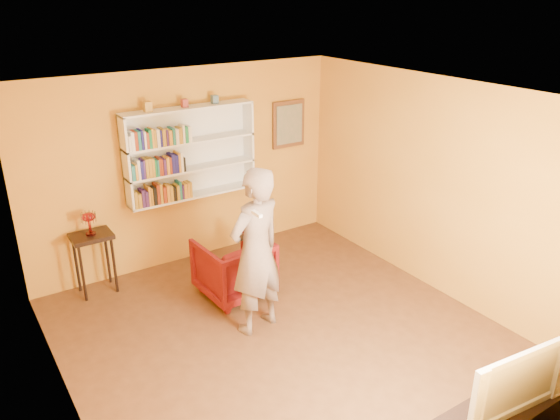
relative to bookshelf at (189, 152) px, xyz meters
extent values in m
cube|color=#4E2F19|center=(0.00, -2.41, -1.65)|extent=(5.30, 5.80, 0.12)
cube|color=#BC7D23|center=(0.00, 0.11, -0.24)|extent=(5.30, 0.04, 2.70)
cube|color=#BC7D23|center=(0.00, -4.93, -0.24)|extent=(5.30, 0.04, 2.70)
cube|color=#BC7D23|center=(-2.27, -2.41, -0.24)|extent=(0.04, 5.80, 2.70)
cube|color=#BC7D23|center=(2.27, -2.41, -0.24)|extent=(0.04, 5.80, 2.70)
cube|color=white|center=(0.00, -2.41, 1.14)|extent=(5.30, 5.80, 0.06)
cube|color=white|center=(0.00, 0.07, 0.01)|extent=(1.80, 0.03, 1.20)
cube|color=white|center=(-0.89, -0.06, 0.01)|extent=(0.03, 0.28, 1.20)
cube|color=white|center=(0.89, -0.06, 0.01)|extent=(0.03, 0.28, 1.20)
cube|color=white|center=(0.00, -0.06, -0.59)|extent=(1.80, 0.28, 0.03)
cube|color=white|center=(0.00, -0.06, -0.21)|extent=(1.80, 0.28, 0.03)
cube|color=white|center=(0.00, -0.06, 0.17)|extent=(1.80, 0.28, 0.03)
cube|color=white|center=(0.00, -0.06, 0.61)|extent=(1.80, 0.28, 0.03)
cube|color=#AB8122|center=(-0.84, -0.10, -0.47)|extent=(0.04, 0.17, 0.23)
cube|color=#AB8122|center=(-0.79, -0.10, -0.48)|extent=(0.04, 0.19, 0.19)
cube|color=#43236A|center=(-0.74, -0.11, -0.47)|extent=(0.04, 0.17, 0.23)
cube|color=#43236A|center=(-0.70, -0.10, -0.48)|extent=(0.04, 0.17, 0.20)
cube|color=gold|center=(-0.66, -0.10, -0.45)|extent=(0.02, 0.19, 0.26)
cube|color=#9D6C1C|center=(-0.63, -0.10, -0.46)|extent=(0.03, 0.17, 0.23)
cube|color=black|center=(-0.59, -0.12, -0.46)|extent=(0.04, 0.15, 0.23)
cube|color=maroon|center=(-0.54, -0.10, -0.45)|extent=(0.04, 0.18, 0.27)
cube|color=#AB8122|center=(-0.50, -0.12, -0.45)|extent=(0.04, 0.14, 0.27)
cube|color=maroon|center=(-0.45, -0.11, -0.47)|extent=(0.04, 0.15, 0.22)
cube|color=gold|center=(-0.40, -0.12, -0.46)|extent=(0.04, 0.14, 0.23)
cube|color=#AB8122|center=(-0.36, -0.11, -0.47)|extent=(0.04, 0.15, 0.22)
cube|color=black|center=(-0.31, -0.10, -0.48)|extent=(0.04, 0.18, 0.19)
cube|color=#AB8122|center=(-0.27, -0.12, -0.48)|extent=(0.04, 0.15, 0.21)
cube|color=#207377|center=(-0.23, -0.10, -0.46)|extent=(0.03, 0.17, 0.25)
cube|color=#43236A|center=(-0.20, -0.11, -0.48)|extent=(0.02, 0.15, 0.20)
cube|color=gold|center=(-0.16, -0.11, -0.48)|extent=(0.04, 0.16, 0.20)
cube|color=gold|center=(-0.12, -0.12, -0.47)|extent=(0.03, 0.14, 0.21)
cube|color=#AB8122|center=(-0.08, -0.12, -0.47)|extent=(0.03, 0.15, 0.21)
cube|color=#207377|center=(-0.84, -0.10, -0.10)|extent=(0.04, 0.17, 0.19)
cube|color=gold|center=(-0.80, -0.11, -0.10)|extent=(0.03, 0.15, 0.20)
cube|color=silver|center=(-0.76, -0.10, -0.07)|extent=(0.03, 0.17, 0.25)
cube|color=navy|center=(-0.73, -0.11, -0.08)|extent=(0.04, 0.15, 0.24)
cube|color=#43236A|center=(-0.69, -0.10, -0.08)|extent=(0.02, 0.17, 0.24)
cube|color=#AB8122|center=(-0.66, -0.10, -0.08)|extent=(0.04, 0.17, 0.25)
cube|color=#AB8122|center=(-0.61, -0.12, -0.07)|extent=(0.04, 0.14, 0.25)
cube|color=#AB8122|center=(-0.57, -0.12, -0.08)|extent=(0.03, 0.14, 0.24)
cube|color=#1C7E47|center=(-0.54, -0.10, -0.09)|extent=(0.02, 0.17, 0.22)
cube|color=#207377|center=(-0.51, -0.10, -0.09)|extent=(0.03, 0.17, 0.21)
cube|color=maroon|center=(-0.49, -0.11, -0.08)|extent=(0.02, 0.16, 0.24)
cube|color=maroon|center=(-0.46, -0.10, -0.09)|extent=(0.02, 0.18, 0.22)
cube|color=#43236A|center=(-0.42, -0.10, -0.09)|extent=(0.04, 0.18, 0.21)
cube|color=gold|center=(-0.38, -0.12, -0.08)|extent=(0.04, 0.15, 0.23)
cube|color=maroon|center=(-0.34, -0.11, -0.09)|extent=(0.02, 0.15, 0.22)
cube|color=navy|center=(-0.30, -0.10, -0.07)|extent=(0.04, 0.19, 0.25)
cube|color=navy|center=(-0.25, -0.11, -0.08)|extent=(0.04, 0.16, 0.24)
cube|color=gold|center=(-0.22, -0.09, -0.07)|extent=(0.02, 0.19, 0.26)
cube|color=silver|center=(-0.18, -0.11, -0.07)|extent=(0.03, 0.16, 0.26)
cube|color=black|center=(-0.15, -0.11, -0.10)|extent=(0.03, 0.16, 0.19)
cube|color=silver|center=(-0.84, -0.10, 0.28)|extent=(0.03, 0.17, 0.19)
cube|color=silver|center=(-0.80, -0.12, 0.30)|extent=(0.04, 0.15, 0.23)
cube|color=maroon|center=(-0.76, -0.10, 0.30)|extent=(0.04, 0.18, 0.23)
cube|color=#207377|center=(-0.72, -0.11, 0.30)|extent=(0.04, 0.16, 0.24)
cube|color=navy|center=(-0.68, -0.10, 0.30)|extent=(0.03, 0.18, 0.24)
cube|color=silver|center=(-0.65, -0.11, 0.29)|extent=(0.03, 0.16, 0.22)
cube|color=maroon|center=(-0.62, -0.11, 0.28)|extent=(0.03, 0.17, 0.21)
cube|color=#1C7E47|center=(-0.58, -0.11, 0.30)|extent=(0.04, 0.15, 0.24)
cube|color=gold|center=(-0.55, -0.11, 0.30)|extent=(0.02, 0.16, 0.25)
cube|color=#AB8122|center=(-0.52, -0.12, 0.29)|extent=(0.03, 0.14, 0.23)
cube|color=silver|center=(-0.48, -0.10, 0.29)|extent=(0.04, 0.18, 0.23)
cube|color=navy|center=(-0.44, -0.10, 0.29)|extent=(0.03, 0.19, 0.21)
cube|color=#AB8122|center=(-0.40, -0.10, 0.29)|extent=(0.04, 0.18, 0.22)
cube|color=#43236A|center=(-0.36, -0.12, 0.28)|extent=(0.03, 0.14, 0.20)
cube|color=gold|center=(-0.31, -0.11, 0.28)|extent=(0.04, 0.16, 0.19)
cube|color=#207377|center=(-0.27, -0.09, 0.29)|extent=(0.03, 0.19, 0.21)
cube|color=silver|center=(-0.22, -0.11, 0.28)|extent=(0.04, 0.15, 0.20)
cube|color=#AB8122|center=(-0.18, -0.11, 0.28)|extent=(0.04, 0.15, 0.21)
cube|color=silver|center=(-0.13, -0.11, 0.30)|extent=(0.03, 0.15, 0.24)
cube|color=#1C7E47|center=(-0.09, -0.12, 0.29)|extent=(0.04, 0.14, 0.21)
cube|color=silver|center=(-0.05, -0.11, 0.29)|extent=(0.04, 0.17, 0.21)
cube|color=#B98C34|center=(-0.54, -0.06, 0.68)|extent=(0.09, 0.09, 0.13)
cube|color=#943531|center=(-0.04, -0.06, 0.67)|extent=(0.08, 0.08, 0.11)
cube|color=slate|center=(0.39, -0.06, 0.68)|extent=(0.08, 0.08, 0.11)
cube|color=#573218|center=(1.65, 0.06, 0.16)|extent=(0.55, 0.04, 0.70)
cube|color=gray|center=(1.65, 0.03, 0.16)|extent=(0.45, 0.02, 0.58)
cylinder|color=black|center=(-1.65, -0.30, -1.22)|extent=(0.04, 0.04, 0.75)
cylinder|color=black|center=(-1.25, -0.30, -1.22)|extent=(0.04, 0.04, 0.75)
cylinder|color=black|center=(-1.65, -0.02, -1.22)|extent=(0.04, 0.04, 0.75)
cylinder|color=black|center=(-1.25, -0.02, -1.22)|extent=(0.04, 0.04, 0.75)
cube|color=black|center=(-1.45, -0.16, -0.81)|extent=(0.49, 0.38, 0.05)
cylinder|color=maroon|center=(-1.45, -0.16, -0.78)|extent=(0.12, 0.12, 0.02)
cylinder|color=maroon|center=(-1.45, -0.16, -0.69)|extent=(0.03, 0.03, 0.16)
ellipsoid|color=maroon|center=(-1.45, -0.16, -0.55)|extent=(0.17, 0.17, 0.11)
cylinder|color=beige|center=(-1.36, -0.16, -0.56)|extent=(0.01, 0.01, 0.12)
cylinder|color=beige|center=(-1.38, -0.11, -0.56)|extent=(0.01, 0.01, 0.12)
cylinder|color=beige|center=(-1.41, -0.08, -0.56)|extent=(0.01, 0.01, 0.12)
cylinder|color=beige|center=(-1.46, -0.08, -0.56)|extent=(0.01, 0.01, 0.12)
cylinder|color=beige|center=(-1.50, -0.10, -0.56)|extent=(0.01, 0.01, 0.12)
cylinder|color=beige|center=(-1.53, -0.14, -0.56)|extent=(0.01, 0.01, 0.12)
cylinder|color=beige|center=(-1.53, -0.18, -0.56)|extent=(0.01, 0.01, 0.12)
cylinder|color=beige|center=(-1.50, -0.22, -0.56)|extent=(0.01, 0.01, 0.12)
cylinder|color=beige|center=(-1.46, -0.24, -0.56)|extent=(0.01, 0.01, 0.12)
cylinder|color=beige|center=(-1.41, -0.24, -0.56)|extent=(0.01, 0.01, 0.12)
cylinder|color=beige|center=(-1.38, -0.20, -0.56)|extent=(0.01, 0.01, 0.12)
imported|color=#4F0509|center=(-0.01, -1.18, -1.21)|extent=(0.86, 0.88, 0.76)
imported|color=#705C52|center=(-0.15, -1.97, -0.63)|extent=(0.79, 0.61, 1.94)
cube|color=white|center=(-0.35, -2.35, 0.01)|extent=(0.04, 0.15, 0.04)
imported|color=black|center=(0.59, -4.66, -0.79)|extent=(1.03, 0.24, 0.59)
camera|label=1|loc=(-2.85, -6.58, 2.06)|focal=35.00mm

